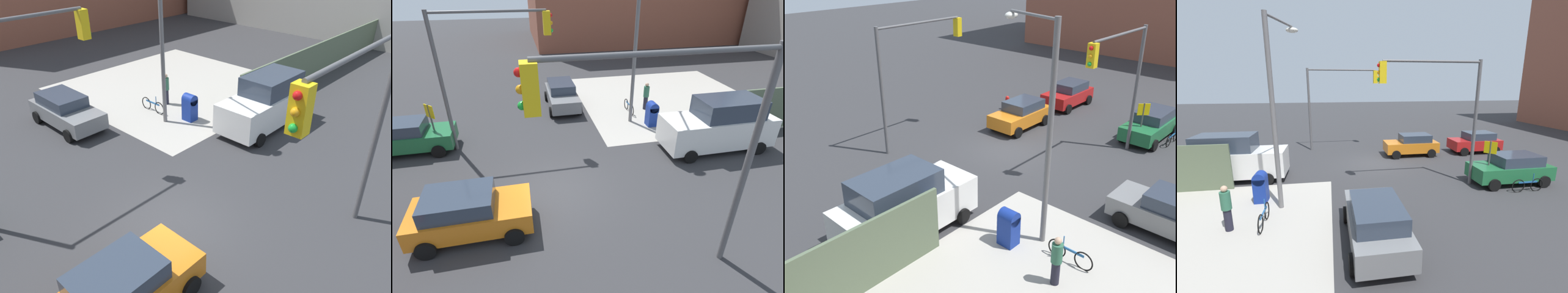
% 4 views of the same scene
% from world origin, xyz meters
% --- Properties ---
extents(ground_plane, '(120.00, 120.00, 0.00)m').
position_xyz_m(ground_plane, '(0.00, 0.00, 0.00)').
color(ground_plane, '#333335').
extents(traffic_signal_nw_corner, '(5.28, 0.36, 6.50)m').
position_xyz_m(traffic_signal_nw_corner, '(-2.50, 4.50, 4.62)').
color(traffic_signal_nw_corner, '#59595B').
rests_on(traffic_signal_nw_corner, ground).
extents(traffic_signal_se_corner, '(5.68, 0.36, 6.50)m').
position_xyz_m(traffic_signal_se_corner, '(2.33, -4.50, 4.64)').
color(traffic_signal_se_corner, '#59595B').
rests_on(traffic_signal_se_corner, ground).
extents(street_lamp_corner, '(1.07, 2.58, 8.00)m').
position_xyz_m(street_lamp_corner, '(5.09, 5.45, 4.70)').
color(street_lamp_corner, slate).
rests_on(street_lamp_corner, ground).
extents(warning_sign_two_way, '(0.48, 0.48, 2.40)m').
position_xyz_m(warning_sign_two_way, '(-5.40, 4.71, 1.64)').
color(warning_sign_two_way, '#4C4C4C').
rests_on(warning_sign_two_way, ground).
extents(mailbox_blue, '(0.56, 0.64, 1.43)m').
position_xyz_m(mailbox_blue, '(6.20, 5.00, 0.76)').
color(mailbox_blue, navy).
rests_on(mailbox_blue, ground).
extents(fire_hydrant, '(0.26, 0.26, 0.94)m').
position_xyz_m(fire_hydrant, '(-5.00, -4.20, 0.49)').
color(fire_hydrant, red).
rests_on(fire_hydrant, ground).
extents(sedan_green, '(4.22, 2.02, 1.62)m').
position_xyz_m(sedan_green, '(-6.72, 4.74, 0.84)').
color(sedan_green, '#1E6638').
rests_on(sedan_green, ground).
extents(hatchback_red, '(3.81, 2.02, 1.62)m').
position_xyz_m(hatchback_red, '(-8.37, -1.66, 0.84)').
color(hatchback_red, '#B21919').
rests_on(hatchback_red, ground).
extents(coupe_gray, '(2.02, 4.35, 1.62)m').
position_xyz_m(coupe_gray, '(1.55, 9.07, 0.84)').
color(coupe_gray, slate).
rests_on(coupe_gray, ground).
extents(coupe_orange, '(3.93, 2.02, 1.62)m').
position_xyz_m(coupe_orange, '(-3.13, -1.65, 0.84)').
color(coupe_orange, orange).
rests_on(coupe_orange, ground).
extents(van_white_delivery, '(5.40, 2.32, 2.62)m').
position_xyz_m(van_white_delivery, '(8.31, 1.80, 1.28)').
color(van_white_delivery, white).
rests_on(van_white_delivery, ground).
extents(pedestrian_crossing, '(0.36, 0.36, 1.78)m').
position_xyz_m(pedestrian_crossing, '(6.80, 7.40, 0.93)').
color(pedestrian_crossing, '#2D664C').
rests_on(pedestrian_crossing, ground).
extents(bicycle_leaning_on_fence, '(0.05, 1.75, 0.97)m').
position_xyz_m(bicycle_leaning_on_fence, '(5.60, 7.20, 0.35)').
color(bicycle_leaning_on_fence, black).
rests_on(bicycle_leaning_on_fence, ground).
extents(bicycle_at_crosswalk, '(1.75, 0.05, 0.97)m').
position_xyz_m(bicycle_at_crosswalk, '(-6.80, 6.00, 0.35)').
color(bicycle_at_crosswalk, black).
rests_on(bicycle_at_crosswalk, ground).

